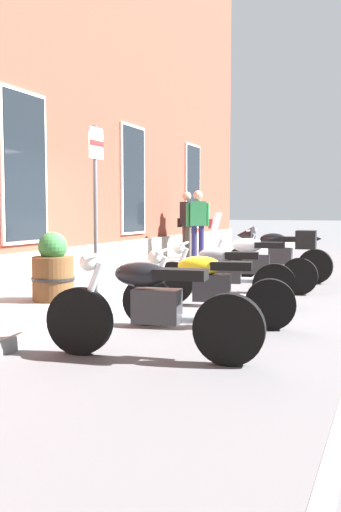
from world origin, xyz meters
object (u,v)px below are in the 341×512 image
object	(u,v)px
motorcycle_black_sport	(274,252)
parking_sign	(96,187)
barrel_planter	(53,271)
motorcycle_yellow_naked	(206,289)
motorcycle_silver_touring	(260,260)
pedestrian_striped_shirt	(198,221)
motorcycle_grey_naked	(221,274)
pedestrian_dark_jacket	(187,220)
motorcycle_black_naked	(150,308)

from	to	relation	value
motorcycle_black_sport	parking_sign	world-z (taller)	parking_sign
barrel_planter	motorcycle_yellow_naked	bearing A→B (deg)	-95.33
motorcycle_silver_touring	pedestrian_striped_shirt	distance (m)	4.57
motorcycle_grey_naked	motorcycle_silver_touring	world-z (taller)	motorcycle_silver_touring
pedestrian_dark_jacket	pedestrian_striped_shirt	bearing A→B (deg)	-143.06
motorcycle_grey_naked	motorcycle_black_sport	distance (m)	3.08
motorcycle_black_naked	motorcycle_silver_touring	size ratio (longest dim) A/B	0.98
motorcycle_yellow_naked	pedestrian_striped_shirt	xyz separation A→B (m)	(6.83, 2.46, 0.66)
motorcycle_black_naked	motorcycle_yellow_naked	distance (m)	1.58
motorcycle_yellow_naked	pedestrian_dark_jacket	bearing A→B (deg)	21.86
motorcycle_grey_naked	motorcycle_black_sport	xyz separation A→B (m)	(3.08, -0.15, 0.11)
motorcycle_yellow_naked	motorcycle_grey_naked	distance (m)	1.58
pedestrian_striped_shirt	pedestrian_dark_jacket	xyz separation A→B (m)	(0.79, 0.59, 0.00)
motorcycle_yellow_naked	motorcycle_grey_naked	bearing A→B (deg)	10.18
parking_sign	motorcycle_yellow_naked	bearing A→B (deg)	-112.76
motorcycle_silver_touring	barrel_planter	distance (m)	3.59
motorcycle_black_sport	barrel_planter	world-z (taller)	barrel_planter
motorcycle_silver_touring	motorcycle_black_sport	distance (m)	1.63
motorcycle_black_naked	parking_sign	bearing A→B (deg)	38.54
motorcycle_silver_touring	barrel_planter	bearing A→B (deg)	141.19
motorcycle_black_naked	motorcycle_yellow_naked	bearing A→B (deg)	-1.12
pedestrian_striped_shirt	parking_sign	world-z (taller)	parking_sign
pedestrian_striped_shirt	pedestrian_dark_jacket	bearing A→B (deg)	36.94
motorcycle_black_sport	pedestrian_dark_jacket	bearing A→B (deg)	44.43
motorcycle_silver_touring	pedestrian_striped_shirt	bearing A→B (deg)	32.47
parking_sign	motorcycle_silver_touring	bearing A→B (deg)	-40.94
pedestrian_dark_jacket	barrel_planter	bearing A→B (deg)	-174.03
motorcycle_grey_naked	barrel_planter	size ratio (longest dim) A/B	2.23
parking_sign	barrel_planter	size ratio (longest dim) A/B	2.58
pedestrian_striped_shirt	pedestrian_dark_jacket	world-z (taller)	pedestrian_dark_jacket
motorcycle_black_sport	pedestrian_striped_shirt	xyz separation A→B (m)	(2.20, 2.34, 0.55)
motorcycle_grey_naked	parking_sign	world-z (taller)	parking_sign
motorcycle_black_sport	motorcycle_black_naked	bearing A→B (deg)	-179.11
motorcycle_grey_naked	motorcycle_silver_touring	xyz separation A→B (m)	(1.46, -0.25, 0.09)
motorcycle_grey_naked	parking_sign	bearing A→B (deg)	114.08
barrel_planter	motorcycle_grey_naked	bearing A→B (deg)	-56.19
motorcycle_grey_naked	motorcycle_black_sport	size ratio (longest dim) A/B	1.01
motorcycle_yellow_naked	pedestrian_striped_shirt	distance (m)	7.29
motorcycle_black_naked	motorcycle_black_sport	xyz separation A→B (m)	(6.21, 0.10, 0.09)
motorcycle_silver_touring	parking_sign	bearing A→B (deg)	139.06
pedestrian_dark_jacket	parking_sign	size ratio (longest dim) A/B	0.71
parking_sign	motorcycle_grey_naked	bearing A→B (deg)	-65.92
pedestrian_dark_jacket	parking_sign	bearing A→B (deg)	-170.67
motorcycle_yellow_naked	pedestrian_striped_shirt	world-z (taller)	pedestrian_striped_shirt
motorcycle_yellow_naked	pedestrian_dark_jacket	size ratio (longest dim) A/B	1.19
motorcycle_grey_naked	motorcycle_yellow_naked	bearing A→B (deg)	-169.82
motorcycle_silver_touring	pedestrian_striped_shirt	world-z (taller)	pedestrian_striped_shirt
motorcycle_black_naked	motorcycle_black_sport	world-z (taller)	motorcycle_black_sport
motorcycle_silver_touring	pedestrian_dark_jacket	bearing A→B (deg)	33.27
pedestrian_dark_jacket	barrel_planter	size ratio (longest dim) A/B	1.82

